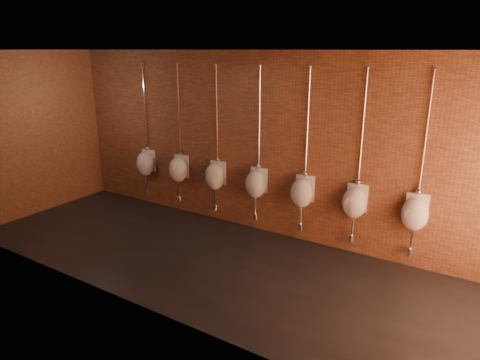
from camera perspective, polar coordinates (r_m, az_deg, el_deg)
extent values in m
plane|color=black|center=(6.90, -3.82, -10.69)|extent=(8.50, 8.50, 0.00)
cube|color=black|center=(6.11, -4.43, 16.92)|extent=(8.50, 3.00, 0.04)
cube|color=#995937|center=(7.55, 2.64, 4.73)|extent=(8.50, 0.04, 3.20)
cube|color=#995937|center=(5.24, -13.81, -1.35)|extent=(8.50, 0.04, 3.20)
cube|color=#995937|center=(9.43, -25.56, 5.56)|extent=(0.04, 3.00, 3.20)
ellipsoid|color=silver|center=(9.18, -12.53, 2.13)|extent=(0.43, 0.38, 0.51)
cube|color=silver|center=(9.26, -12.01, 2.61)|extent=(0.33, 0.08, 0.46)
cylinder|color=#A2A2A2|center=(9.09, -13.11, 2.14)|extent=(0.22, 0.05, 0.22)
cylinder|color=white|center=(9.04, -12.53, 9.33)|extent=(0.03, 0.03, 1.79)
sphere|color=white|center=(9.18, -12.24, 4.17)|extent=(0.09, 0.09, 0.09)
cylinder|color=white|center=(8.97, -12.90, 14.99)|extent=(0.06, 0.06, 0.01)
cylinder|color=white|center=(9.28, -12.39, -0.08)|extent=(0.04, 0.04, 0.36)
cylinder|color=white|center=(9.35, -12.30, -1.47)|extent=(0.09, 0.09, 0.12)
cylinder|color=white|center=(9.41, -11.94, -1.33)|extent=(0.04, 0.17, 0.04)
ellipsoid|color=silver|center=(8.59, -8.26, 1.35)|extent=(0.43, 0.38, 0.51)
cube|color=silver|center=(8.67, -7.74, 1.87)|extent=(0.33, 0.08, 0.46)
cylinder|color=#A2A2A2|center=(8.49, -8.82, 1.35)|extent=(0.22, 0.05, 0.22)
cylinder|color=white|center=(8.44, -8.12, 9.04)|extent=(0.03, 0.03, 1.79)
sphere|color=white|center=(8.59, -7.93, 3.52)|extent=(0.09, 0.09, 0.09)
cylinder|color=white|center=(8.36, -8.39, 15.11)|extent=(0.06, 0.06, 0.01)
cylinder|color=white|center=(8.70, -8.16, -1.00)|extent=(0.04, 0.04, 0.36)
cylinder|color=white|center=(8.78, -8.10, -2.48)|extent=(0.09, 0.09, 0.12)
cylinder|color=white|center=(8.84, -7.75, -2.33)|extent=(0.04, 0.17, 0.04)
ellipsoid|color=silver|center=(8.06, -3.40, 0.44)|extent=(0.43, 0.38, 0.51)
cube|color=silver|center=(8.15, -2.89, 1.00)|extent=(0.33, 0.08, 0.46)
cylinder|color=#A2A2A2|center=(7.95, -3.94, 0.43)|extent=(0.22, 0.05, 0.22)
cylinder|color=white|center=(7.90, -3.09, 8.64)|extent=(0.03, 0.03, 1.79)
sphere|color=white|center=(8.05, -3.04, 2.75)|extent=(0.09, 0.09, 0.09)
cylinder|color=white|center=(7.82, -3.20, 15.13)|extent=(0.06, 0.06, 0.01)
cylinder|color=white|center=(8.18, -3.36, -2.05)|extent=(0.04, 0.04, 0.36)
cylinder|color=white|center=(8.26, -3.33, -3.61)|extent=(0.09, 0.09, 0.12)
cylinder|color=white|center=(8.32, -2.99, -3.44)|extent=(0.04, 0.17, 0.04)
ellipsoid|color=silver|center=(7.60, 2.10, -0.58)|extent=(0.43, 0.38, 0.51)
cube|color=silver|center=(7.69, 2.58, 0.02)|extent=(0.33, 0.08, 0.46)
cylinder|color=#A2A2A2|center=(7.48, 1.61, -0.61)|extent=(0.22, 0.05, 0.22)
cylinder|color=white|center=(7.42, 2.62, 8.10)|extent=(0.03, 0.03, 1.79)
sphere|color=white|center=(7.59, 2.49, 1.87)|extent=(0.09, 0.09, 0.09)
cylinder|color=white|center=(7.34, 2.71, 15.01)|extent=(0.06, 0.06, 0.01)
cylinder|color=white|center=(7.72, 2.07, -3.21)|extent=(0.04, 0.04, 0.36)
cylinder|color=white|center=(7.80, 2.05, -4.85)|extent=(0.09, 0.09, 0.12)
cylinder|color=white|center=(7.87, 2.36, -4.65)|extent=(0.04, 0.17, 0.04)
ellipsoid|color=silver|center=(7.21, 8.25, -1.73)|extent=(0.43, 0.38, 0.51)
cube|color=silver|center=(7.31, 8.68, -1.07)|extent=(0.33, 0.08, 0.46)
cylinder|color=#A2A2A2|center=(7.09, 7.84, -1.77)|extent=(0.22, 0.05, 0.22)
cylinder|color=white|center=(7.03, 9.01, 7.41)|extent=(0.03, 0.03, 1.79)
sphere|color=white|center=(7.21, 8.67, 0.85)|extent=(0.09, 0.09, 0.09)
cylinder|color=white|center=(6.94, 9.36, 14.70)|extent=(0.06, 0.06, 0.01)
cylinder|color=white|center=(7.34, 8.13, -4.47)|extent=(0.04, 0.04, 0.36)
cylinder|color=white|center=(7.43, 8.05, -6.17)|extent=(0.09, 0.09, 0.12)
cylinder|color=white|center=(7.50, 8.32, -5.95)|extent=(0.04, 0.17, 0.04)
ellipsoid|color=silver|center=(6.93, 15.01, -2.95)|extent=(0.43, 0.38, 0.51)
cube|color=silver|center=(7.03, 15.36, -2.26)|extent=(0.33, 0.08, 0.46)
cylinder|color=#A2A2A2|center=(6.80, 14.70, -3.03)|extent=(0.22, 0.05, 0.22)
cylinder|color=white|center=(6.74, 16.04, 6.54)|extent=(0.03, 0.03, 1.79)
sphere|color=white|center=(6.92, 15.45, -0.27)|extent=(0.09, 0.09, 0.09)
cylinder|color=white|center=(6.64, 16.68, 14.13)|extent=(0.06, 0.06, 0.01)
cylinder|color=white|center=(7.06, 14.78, -5.79)|extent=(0.04, 0.04, 0.36)
cylinder|color=white|center=(7.15, 14.64, -7.54)|extent=(0.09, 0.09, 0.12)
cylinder|color=white|center=(7.23, 14.84, -7.30)|extent=(0.04, 0.17, 0.04)
ellipsoid|color=silver|center=(6.75, 22.26, -4.22)|extent=(0.43, 0.38, 0.51)
cube|color=silver|center=(6.85, 22.50, -3.49)|extent=(0.33, 0.08, 0.46)
cylinder|color=#A2A2A2|center=(6.62, 22.08, -4.33)|extent=(0.22, 0.05, 0.22)
cylinder|color=white|center=(6.55, 23.55, 5.49)|extent=(0.03, 0.03, 1.79)
sphere|color=white|center=(6.74, 22.71, -1.46)|extent=(0.09, 0.09, 0.09)
cylinder|color=white|center=(6.45, 24.51, 13.27)|extent=(0.06, 0.06, 0.01)
cylinder|color=white|center=(6.88, 21.91, -7.11)|extent=(0.04, 0.04, 0.36)
cylinder|color=white|center=(6.98, 21.69, -8.89)|extent=(0.09, 0.09, 0.12)
cylinder|color=white|center=(7.05, 21.83, -8.63)|extent=(0.04, 0.17, 0.04)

